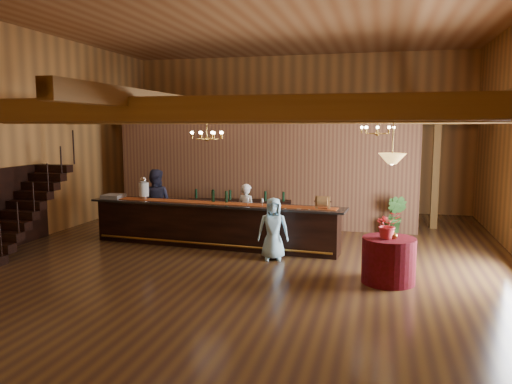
% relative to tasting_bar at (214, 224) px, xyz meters
% --- Properties ---
extents(floor, '(14.00, 14.00, 0.00)m').
position_rel_tasting_bar_xyz_m(floor, '(1.09, -0.77, -0.56)').
color(floor, '#513519').
rests_on(floor, ground).
extents(ceiling, '(14.00, 14.00, 0.00)m').
position_rel_tasting_bar_xyz_m(ceiling, '(1.09, -0.77, 4.94)').
color(ceiling, '#9E6A3D').
rests_on(ceiling, wall_back).
extents(wall_back, '(12.00, 0.10, 5.50)m').
position_rel_tasting_bar_xyz_m(wall_back, '(1.09, 6.23, 2.19)').
color(wall_back, '#AE7336').
rests_on(wall_back, floor).
extents(wall_front, '(12.00, 0.10, 5.50)m').
position_rel_tasting_bar_xyz_m(wall_front, '(1.09, -7.77, 2.19)').
color(wall_front, '#AE7336').
rests_on(wall_front, floor).
extents(wall_left, '(0.10, 14.00, 5.50)m').
position_rel_tasting_bar_xyz_m(wall_left, '(-4.91, -0.77, 2.19)').
color(wall_left, '#AE7336').
rests_on(wall_left, floor).
extents(beam_grid, '(11.90, 13.90, 0.39)m').
position_rel_tasting_bar_xyz_m(beam_grid, '(1.09, -0.26, 2.68)').
color(beam_grid, brown).
rests_on(beam_grid, wall_left).
extents(support_posts, '(9.20, 10.20, 3.20)m').
position_rel_tasting_bar_xyz_m(support_posts, '(1.09, -1.27, 1.04)').
color(support_posts, brown).
rests_on(support_posts, floor).
extents(partition_wall, '(9.00, 0.18, 3.10)m').
position_rel_tasting_bar_xyz_m(partition_wall, '(0.59, 2.73, 0.99)').
color(partition_wall, brown).
rests_on(partition_wall, floor).
extents(staircase, '(1.00, 2.80, 2.00)m').
position_rel_tasting_bar_xyz_m(staircase, '(-4.36, -1.51, 0.44)').
color(staircase, black).
rests_on(staircase, floor).
extents(backroom_boxes, '(4.10, 0.60, 1.10)m').
position_rel_tasting_bar_xyz_m(backroom_boxes, '(0.79, 4.73, -0.03)').
color(backroom_boxes, black).
rests_on(backroom_boxes, floor).
extents(tasting_bar, '(6.65, 1.32, 1.11)m').
position_rel_tasting_bar_xyz_m(tasting_bar, '(0.00, 0.00, 0.00)').
color(tasting_bar, black).
rests_on(tasting_bar, floor).
extents(beverage_dispenser, '(0.26, 0.26, 0.60)m').
position_rel_tasting_bar_xyz_m(beverage_dispenser, '(-1.99, 0.20, 0.83)').
color(beverage_dispenser, silver).
rests_on(beverage_dispenser, tasting_bar).
extents(glass_rack_tray, '(0.50, 0.50, 0.10)m').
position_rel_tasting_bar_xyz_m(glass_rack_tray, '(-2.86, 0.16, 0.59)').
color(glass_rack_tray, gray).
rests_on(glass_rack_tray, tasting_bar).
extents(raffle_drum, '(0.34, 0.24, 0.30)m').
position_rel_tasting_bar_xyz_m(raffle_drum, '(2.75, -0.25, 0.72)').
color(raffle_drum, olive).
rests_on(raffle_drum, tasting_bar).
extents(bar_bottle_0, '(0.07, 0.07, 0.30)m').
position_rel_tasting_bar_xyz_m(bar_bottle_0, '(-0.06, 0.13, 0.69)').
color(bar_bottle_0, black).
rests_on(bar_bottle_0, tasting_bar).
extents(bar_bottle_1, '(0.07, 0.07, 0.30)m').
position_rel_tasting_bar_xyz_m(bar_bottle_1, '(-0.05, 0.13, 0.69)').
color(bar_bottle_1, black).
rests_on(bar_bottle_1, tasting_bar).
extents(bar_bottle_2, '(0.07, 0.07, 0.30)m').
position_rel_tasting_bar_xyz_m(bar_bottle_2, '(0.31, 0.11, 0.69)').
color(bar_bottle_2, black).
rests_on(bar_bottle_2, tasting_bar).
extents(backbar_shelf, '(3.10, 0.94, 0.86)m').
position_rel_tasting_bar_xyz_m(backbar_shelf, '(0.01, 2.27, -0.13)').
color(backbar_shelf, black).
rests_on(backbar_shelf, floor).
extents(round_table, '(1.02, 1.02, 0.88)m').
position_rel_tasting_bar_xyz_m(round_table, '(4.23, -1.97, -0.12)').
color(round_table, '#5C091A').
rests_on(round_table, floor).
extents(chandelier_left, '(0.80, 0.80, 0.56)m').
position_rel_tasting_bar_xyz_m(chandelier_left, '(-0.05, -0.29, 2.24)').
color(chandelier_left, '#AC8032').
rests_on(chandelier_left, beam_grid).
extents(chandelier_right, '(0.80, 0.80, 0.43)m').
position_rel_tasting_bar_xyz_m(chandelier_right, '(3.92, 0.95, 2.36)').
color(chandelier_right, '#AC8032').
rests_on(chandelier_right, beam_grid).
extents(pendant_lamp, '(0.52, 0.52, 0.90)m').
position_rel_tasting_bar_xyz_m(pendant_lamp, '(4.23, -1.97, 1.84)').
color(pendant_lamp, '#AC8032').
rests_on(pendant_lamp, beam_grid).
extents(bartender, '(0.65, 0.56, 1.51)m').
position_rel_tasting_bar_xyz_m(bartender, '(0.63, 0.85, 0.20)').
color(bartender, white).
rests_on(bartender, floor).
extents(staff_second, '(0.98, 0.82, 1.85)m').
position_rel_tasting_bar_xyz_m(staff_second, '(-1.96, 0.79, 0.36)').
color(staff_second, '#232439').
rests_on(staff_second, floor).
extents(guest, '(0.76, 0.57, 1.42)m').
position_rel_tasting_bar_xyz_m(guest, '(1.71, -0.86, 0.15)').
color(guest, '#9CD6F1').
rests_on(guest, floor).
extents(floor_plant, '(0.76, 0.69, 1.14)m').
position_rel_tasting_bar_xyz_m(floor_plant, '(4.43, 2.30, 0.01)').
color(floor_plant, '#306225').
rests_on(floor_plant, floor).
extents(table_flowers, '(0.61, 0.57, 0.53)m').
position_rel_tasting_bar_xyz_m(table_flowers, '(4.19, -2.03, 0.59)').
color(table_flowers, '#D6353D').
rests_on(table_flowers, round_table).
extents(table_vase, '(0.16, 0.16, 0.27)m').
position_rel_tasting_bar_xyz_m(table_vase, '(4.30, -2.03, 0.46)').
color(table_vase, '#AC8032').
rests_on(table_vase, round_table).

